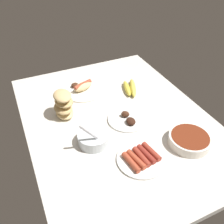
% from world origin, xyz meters
% --- Properties ---
extents(ground_plane, '(1.20, 0.90, 0.03)m').
position_xyz_m(ground_plane, '(0.00, 0.00, -0.01)').
color(ground_plane, silver).
extents(plate_grilled_meat, '(0.20, 0.20, 0.04)m').
position_xyz_m(plate_grilled_meat, '(0.04, 0.04, 0.01)').
color(plate_grilled_meat, white).
rests_on(plate_grilled_meat, ground_plane).
extents(bowl_chili, '(0.19, 0.19, 0.05)m').
position_xyz_m(bowl_chili, '(0.29, 0.22, 0.02)').
color(bowl_chili, white).
rests_on(bowl_chili, ground_plane).
extents(plate_hotdog_assembled, '(0.25, 0.25, 0.06)m').
position_xyz_m(plate_hotdog_assembled, '(-0.31, -0.08, 0.02)').
color(plate_hotdog_assembled, white).
rests_on(plate_hotdog_assembled, ground_plane).
extents(plate_sausages, '(0.21, 0.21, 0.03)m').
position_xyz_m(plate_sausages, '(0.29, -0.03, 0.01)').
color(plate_sausages, white).
rests_on(plate_sausages, ground_plane).
extents(bowl_coleslaw, '(0.14, 0.14, 0.15)m').
position_xyz_m(bowl_coleslaw, '(0.11, -0.17, 0.03)').
color(bowl_coleslaw, silver).
rests_on(bowl_coleslaw, ground_plane).
extents(banana_bunch, '(0.18, 0.12, 0.04)m').
position_xyz_m(banana_bunch, '(-0.20, 0.18, 0.02)').
color(banana_bunch, gold).
rests_on(banana_bunch, ground_plane).
extents(bread_stack, '(0.13, 0.11, 0.14)m').
position_xyz_m(bread_stack, '(-0.13, -0.24, 0.07)').
color(bread_stack, '#E5C689').
rests_on(bread_stack, ground_plane).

